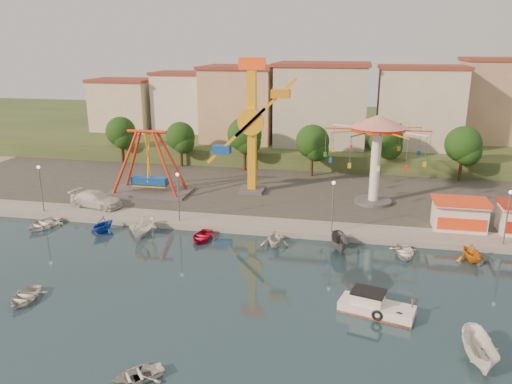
% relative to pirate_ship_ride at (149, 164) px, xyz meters
% --- Properties ---
extents(ground, '(200.00, 200.00, 0.00)m').
position_rel_pirate_ship_ride_xyz_m(ground, '(15.07, -22.04, -4.39)').
color(ground, '#132935').
rests_on(ground, ground).
extents(quay_deck, '(200.00, 100.00, 0.60)m').
position_rel_pirate_ship_ride_xyz_m(quay_deck, '(15.07, 39.96, -4.09)').
color(quay_deck, '#9E998E').
rests_on(quay_deck, ground).
extents(asphalt_pad, '(90.00, 28.00, 0.01)m').
position_rel_pirate_ship_ride_xyz_m(asphalt_pad, '(15.07, 7.96, -3.79)').
color(asphalt_pad, '#4C4944').
rests_on(asphalt_pad, quay_deck).
extents(hill_terrace, '(200.00, 60.00, 3.00)m').
position_rel_pirate_ship_ride_xyz_m(hill_terrace, '(15.07, 44.96, -2.89)').
color(hill_terrace, '#384C26').
rests_on(hill_terrace, ground).
extents(pirate_ship_ride, '(10.00, 5.00, 8.00)m').
position_rel_pirate_ship_ride_xyz_m(pirate_ship_ride, '(0.00, 0.00, 0.00)').
color(pirate_ship_ride, '#59595E').
rests_on(pirate_ship_ride, quay_deck).
extents(kamikaze_tower, '(7.48, 3.10, 16.50)m').
position_rel_pirate_ship_ride_xyz_m(kamikaze_tower, '(12.83, 2.70, 4.05)').
color(kamikaze_tower, '#59595E').
rests_on(kamikaze_tower, quay_deck).
extents(wave_swinger, '(11.60, 11.60, 10.40)m').
position_rel_pirate_ship_ride_xyz_m(wave_swinger, '(27.32, 1.39, 3.80)').
color(wave_swinger, '#59595E').
rests_on(wave_swinger, quay_deck).
extents(booth_left, '(5.40, 3.78, 3.08)m').
position_rel_pirate_ship_ride_xyz_m(booth_left, '(35.63, -5.56, -2.23)').
color(booth_left, white).
rests_on(booth_left, quay_deck).
extents(lamp_post_0, '(0.14, 0.14, 5.00)m').
position_rel_pirate_ship_ride_xyz_m(lamp_post_0, '(-8.93, -9.04, -1.29)').
color(lamp_post_0, '#59595E').
rests_on(lamp_post_0, quay_deck).
extents(lamp_post_1, '(0.14, 0.14, 5.00)m').
position_rel_pirate_ship_ride_xyz_m(lamp_post_1, '(7.07, -9.04, -1.29)').
color(lamp_post_1, '#59595E').
rests_on(lamp_post_1, quay_deck).
extents(lamp_post_2, '(0.14, 0.14, 5.00)m').
position_rel_pirate_ship_ride_xyz_m(lamp_post_2, '(23.07, -9.04, -1.29)').
color(lamp_post_2, '#59595E').
rests_on(lamp_post_2, quay_deck).
extents(lamp_post_3, '(0.14, 0.14, 5.00)m').
position_rel_pirate_ship_ride_xyz_m(lamp_post_3, '(39.07, -9.04, -1.29)').
color(lamp_post_3, '#59595E').
rests_on(lamp_post_3, quay_deck).
extents(tree_0, '(4.60, 4.60, 7.19)m').
position_rel_pirate_ship_ride_xyz_m(tree_0, '(-10.93, 14.93, 1.08)').
color(tree_0, '#382314').
rests_on(tree_0, quay_deck).
extents(tree_1, '(4.35, 4.35, 6.80)m').
position_rel_pirate_ship_ride_xyz_m(tree_1, '(-0.93, 14.20, 0.81)').
color(tree_1, '#382314').
rests_on(tree_1, quay_deck).
extents(tree_2, '(5.02, 5.02, 7.85)m').
position_rel_pirate_ship_ride_xyz_m(tree_2, '(9.07, 13.76, 1.52)').
color(tree_2, '#382314').
rests_on(tree_2, quay_deck).
extents(tree_3, '(4.68, 4.68, 7.32)m').
position_rel_pirate_ship_ride_xyz_m(tree_3, '(19.07, 12.32, 1.16)').
color(tree_3, '#382314').
rests_on(tree_3, quay_deck).
extents(tree_4, '(4.86, 4.86, 7.60)m').
position_rel_pirate_ship_ride_xyz_m(tree_4, '(29.07, 15.31, 1.35)').
color(tree_4, '#382314').
rests_on(tree_4, quay_deck).
extents(tree_5, '(4.83, 4.83, 7.54)m').
position_rel_pirate_ship_ride_xyz_m(tree_5, '(39.07, 13.49, 1.31)').
color(tree_5, '#382314').
rests_on(tree_5, quay_deck).
extents(building_0, '(9.26, 9.53, 11.87)m').
position_rel_pirate_ship_ride_xyz_m(building_0, '(-18.30, 24.02, 4.54)').
color(building_0, beige).
rests_on(building_0, hill_terrace).
extents(building_1, '(12.33, 9.01, 8.63)m').
position_rel_pirate_ship_ride_xyz_m(building_1, '(-6.26, 29.34, 2.92)').
color(building_1, silver).
rests_on(building_1, hill_terrace).
extents(building_2, '(11.95, 9.28, 11.23)m').
position_rel_pirate_ship_ride_xyz_m(building_2, '(6.88, 29.92, 4.22)').
color(building_2, tan).
rests_on(building_2, hill_terrace).
extents(building_3, '(12.59, 10.50, 9.20)m').
position_rel_pirate_ship_ride_xyz_m(building_3, '(20.67, 26.76, 3.20)').
color(building_3, beige).
rests_on(building_3, hill_terrace).
extents(building_4, '(10.75, 9.23, 9.24)m').
position_rel_pirate_ship_ride_xyz_m(building_4, '(34.14, 30.16, 3.22)').
color(building_4, beige).
rests_on(building_4, hill_terrace).
extents(building_5, '(12.77, 10.96, 11.21)m').
position_rel_pirate_ship_ride_xyz_m(building_5, '(47.44, 28.29, 4.21)').
color(building_5, tan).
rests_on(building_5, hill_terrace).
extents(cabin_motorboat, '(5.62, 3.28, 1.86)m').
position_rel_pirate_ship_ride_xyz_m(cabin_motorboat, '(26.94, -23.22, -3.90)').
color(cabin_motorboat, white).
rests_on(cabin_motorboat, ground).
extents(rowboat_a, '(2.85, 3.75, 0.73)m').
position_rel_pirate_ship_ride_xyz_m(rowboat_a, '(0.98, -26.54, -4.03)').
color(rowboat_a, silver).
rests_on(rowboat_a, ground).
extents(rowboat_b, '(3.77, 3.65, 0.64)m').
position_rel_pirate_ship_ride_xyz_m(rowboat_b, '(13.25, -33.48, -4.08)').
color(rowboat_b, silver).
rests_on(rowboat_b, ground).
extents(skiff, '(1.86, 4.57, 1.74)m').
position_rel_pirate_ship_ride_xyz_m(skiff, '(33.00, -27.96, -3.52)').
color(skiff, white).
rests_on(skiff, ground).
extents(van, '(6.59, 3.69, 1.81)m').
position_rel_pirate_ship_ride_xyz_m(van, '(-3.94, -6.35, -2.89)').
color(van, silver).
rests_on(van, quay_deck).
extents(moored_boat_0, '(3.73, 4.64, 0.85)m').
position_rel_pirate_ship_ride_xyz_m(moored_boat_0, '(-6.98, -12.24, -3.97)').
color(moored_boat_0, white).
rests_on(moored_boat_0, ground).
extents(moored_boat_1, '(3.36, 3.69, 1.67)m').
position_rel_pirate_ship_ride_xyz_m(moored_boat_1, '(-0.11, -12.24, -3.56)').
color(moored_boat_1, '#1440B1').
rests_on(moored_boat_1, ground).
extents(moored_boat_2, '(1.72, 4.16, 1.58)m').
position_rel_pirate_ship_ride_xyz_m(moored_boat_2, '(4.29, -12.24, -3.60)').
color(moored_boat_2, white).
rests_on(moored_boat_2, ground).
extents(moored_boat_3, '(2.73, 3.71, 0.75)m').
position_rel_pirate_ship_ride_xyz_m(moored_boat_3, '(10.52, -12.24, -4.02)').
color(moored_boat_3, '#B30E2E').
rests_on(moored_boat_3, ground).
extents(moored_boat_4, '(3.22, 3.54, 1.62)m').
position_rel_pirate_ship_ride_xyz_m(moored_boat_4, '(17.80, -12.24, -3.59)').
color(moored_boat_4, silver).
rests_on(moored_boat_4, ground).
extents(moored_boat_5, '(2.09, 4.14, 1.53)m').
position_rel_pirate_ship_ride_xyz_m(moored_boat_5, '(24.01, -12.24, -3.63)').
color(moored_boat_5, '#56565B').
rests_on(moored_boat_5, ground).
extents(moored_boat_6, '(2.56, 3.54, 0.72)m').
position_rel_pirate_ship_ride_xyz_m(moored_boat_6, '(29.88, -12.24, -4.03)').
color(moored_boat_6, white).
rests_on(moored_boat_6, ground).
extents(moored_boat_7, '(3.40, 3.70, 1.64)m').
position_rel_pirate_ship_ride_xyz_m(moored_boat_7, '(35.63, -12.24, -3.58)').
color(moored_boat_7, orange).
rests_on(moored_boat_7, ground).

